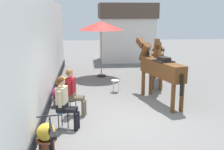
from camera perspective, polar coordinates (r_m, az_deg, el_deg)
ground_plane at (r=10.62m, az=1.15°, el=-3.33°), size 40.00×40.00×0.00m
pub_facade_wall at (r=8.84m, az=-14.22°, el=3.19°), size 0.34×14.00×3.40m
distant_cottage at (r=17.28m, az=3.02°, el=8.99°), size 3.40×2.60×3.50m
seated_visitor_near at (r=7.15m, az=-9.86°, el=-5.13°), size 0.61×0.48×1.39m
seated_visitor_far at (r=8.05m, az=-8.12°, el=-3.02°), size 0.61×0.48×1.39m
saddled_horse_near at (r=9.25m, az=9.86°, el=1.44°), size 1.05×2.93×2.06m
saddled_horse_far at (r=11.51m, az=9.54°, el=3.67°), size 1.16×2.90×2.06m
flower_planter_nearest at (r=6.25m, az=-13.49°, el=-12.37°), size 0.43×0.43×0.64m
flower_planter_inner_far at (r=9.04m, az=-11.07°, el=-4.29°), size 0.43×0.43×0.64m
flower_planter_farthest at (r=10.47m, az=-10.48°, el=-1.89°), size 0.43×0.43×0.64m
cafe_parasol at (r=12.70m, az=-2.31°, el=10.14°), size 2.10×2.10×2.58m
spare_stool_white at (r=10.41m, az=0.68°, el=-1.38°), size 0.32×0.32×0.46m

